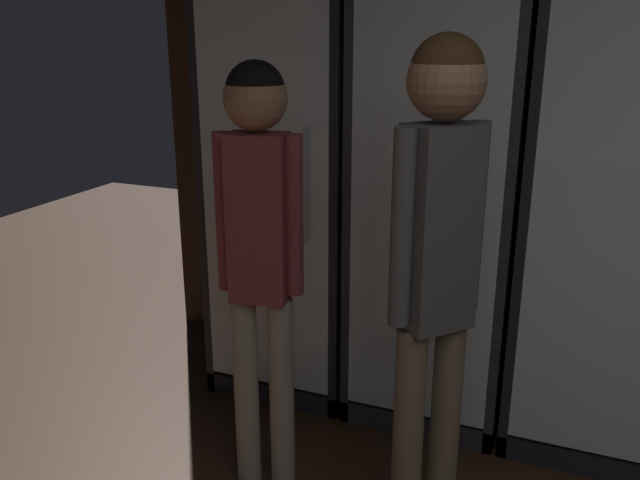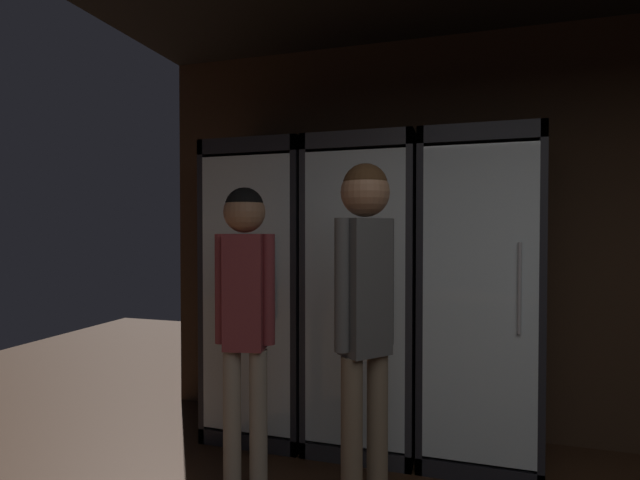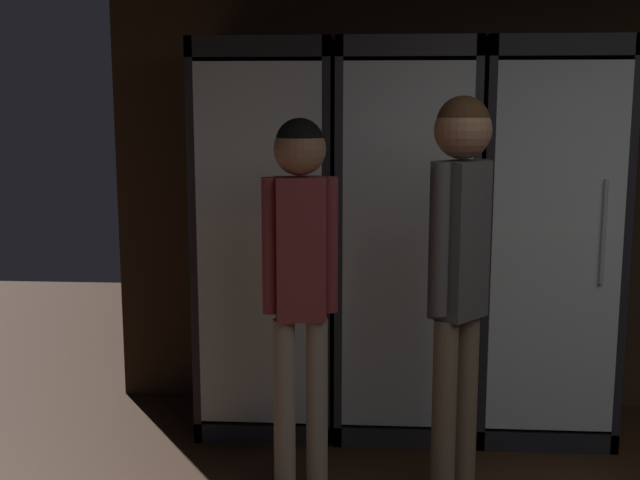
% 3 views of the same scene
% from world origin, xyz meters
% --- Properties ---
extents(wall_back, '(6.00, 0.06, 2.80)m').
position_xyz_m(wall_back, '(0.00, 3.03, 1.40)').
color(wall_back, '#382619').
rests_on(wall_back, ground).
extents(cooler_far_left, '(0.70, 0.68, 2.03)m').
position_xyz_m(cooler_far_left, '(-2.08, 2.70, 0.99)').
color(cooler_far_left, black).
rests_on(cooler_far_left, ground).
extents(cooler_left, '(0.70, 0.68, 2.03)m').
position_xyz_m(cooler_left, '(-1.36, 2.70, 1.00)').
color(cooler_left, '#2B2B30').
rests_on(cooler_left, ground).
extents(cooler_center, '(0.70, 0.68, 2.03)m').
position_xyz_m(cooler_center, '(-0.65, 2.70, 1.00)').
color(cooler_center, black).
rests_on(cooler_center, ground).
extents(shopper_near, '(0.32, 0.22, 1.66)m').
position_xyz_m(shopper_near, '(-1.83, 1.79, 1.07)').
color(shopper_near, gray).
rests_on(shopper_near, ground).
extents(shopper_far, '(0.25, 0.27, 1.75)m').
position_xyz_m(shopper_far, '(-1.17, 1.72, 1.12)').
color(shopper_far, '#72604C').
rests_on(shopper_far, ground).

